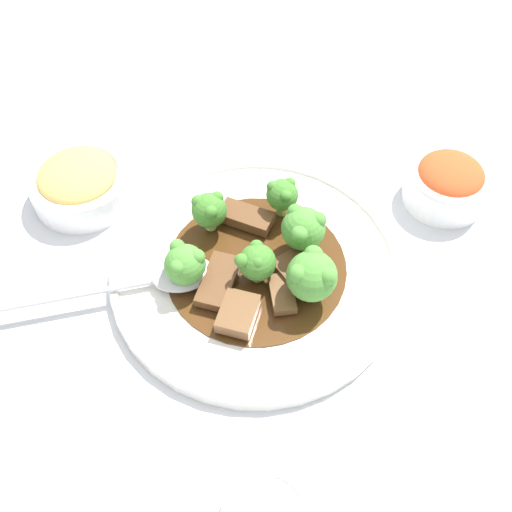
# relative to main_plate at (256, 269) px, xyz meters

# --- Properties ---
(ground_plane) EXTENTS (4.00, 4.00, 0.00)m
(ground_plane) POSITION_rel_main_plate_xyz_m (0.00, 0.00, -0.01)
(ground_plane) COLOR silver
(main_plate) EXTENTS (0.32, 0.32, 0.02)m
(main_plate) POSITION_rel_main_plate_xyz_m (0.00, 0.00, 0.00)
(main_plate) COLOR white
(main_plate) RESTS_ON ground_plane
(beef_strip_0) EXTENTS (0.05, 0.06, 0.02)m
(beef_strip_0) POSITION_rel_main_plate_xyz_m (-0.02, -0.06, 0.02)
(beef_strip_0) COLOR brown
(beef_strip_0) RESTS_ON main_plate
(beef_strip_1) EXTENTS (0.07, 0.06, 0.01)m
(beef_strip_1) POSITION_rel_main_plate_xyz_m (0.05, -0.01, 0.02)
(beef_strip_1) COLOR brown
(beef_strip_1) RESTS_ON main_plate
(beef_strip_2) EXTENTS (0.05, 0.07, 0.01)m
(beef_strip_2) POSITION_rel_main_plate_xyz_m (-0.04, -0.02, 0.01)
(beef_strip_2) COLOR brown
(beef_strip_2) RESTS_ON main_plate
(beef_strip_3) EXTENTS (0.07, 0.05, 0.01)m
(beef_strip_3) POSITION_rel_main_plate_xyz_m (-0.01, 0.06, 0.02)
(beef_strip_3) COLOR brown
(beef_strip_3) RESTS_ON main_plate
(beef_strip_4) EXTENTS (0.03, 0.05, 0.01)m
(beef_strip_4) POSITION_rel_main_plate_xyz_m (0.02, -0.04, 0.01)
(beef_strip_4) COLOR brown
(beef_strip_4) RESTS_ON main_plate
(broccoli_floret_0) EXTENTS (0.04, 0.04, 0.05)m
(broccoli_floret_0) POSITION_rel_main_plate_xyz_m (-0.07, -0.01, 0.04)
(broccoli_floret_0) COLOR #8EB756
(broccoli_floret_0) RESTS_ON main_plate
(broccoli_floret_1) EXTENTS (0.04, 0.04, 0.05)m
(broccoli_floret_1) POSITION_rel_main_plate_xyz_m (0.03, 0.07, 0.04)
(broccoli_floret_1) COLOR #8EB756
(broccoli_floret_1) RESTS_ON main_plate
(broccoli_floret_2) EXTENTS (0.04, 0.04, 0.05)m
(broccoli_floret_2) POSITION_rel_main_plate_xyz_m (-0.00, -0.02, 0.04)
(broccoli_floret_2) COLOR #7FA84C
(broccoli_floret_2) RESTS_ON main_plate
(broccoli_floret_3) EXTENTS (0.05, 0.05, 0.06)m
(broccoli_floret_3) POSITION_rel_main_plate_xyz_m (0.05, 0.02, 0.04)
(broccoli_floret_3) COLOR #8EB756
(broccoli_floret_3) RESTS_ON main_plate
(broccoli_floret_4) EXTENTS (0.04, 0.04, 0.05)m
(broccoli_floret_4) POSITION_rel_main_plate_xyz_m (-0.05, 0.06, 0.04)
(broccoli_floret_4) COLOR #8EB756
(broccoli_floret_4) RESTS_ON main_plate
(broccoli_floret_5) EXTENTS (0.05, 0.05, 0.06)m
(broccoli_floret_5) POSITION_rel_main_plate_xyz_m (0.05, -0.04, 0.05)
(broccoli_floret_5) COLOR #8EB756
(broccoli_floret_5) RESTS_ON main_plate
(serving_spoon) EXTENTS (0.24, 0.06, 0.01)m
(serving_spoon) POSITION_rel_main_plate_xyz_m (-0.10, -0.01, 0.02)
(serving_spoon) COLOR silver
(serving_spoon) RESTS_ON main_plate
(side_bowl_kimchi) EXTENTS (0.10, 0.10, 0.06)m
(side_bowl_kimchi) POSITION_rel_main_plate_xyz_m (0.23, 0.09, 0.02)
(side_bowl_kimchi) COLOR white
(side_bowl_kimchi) RESTS_ON ground_plane
(side_bowl_appetizer) EXTENTS (0.12, 0.12, 0.05)m
(side_bowl_appetizer) POSITION_rel_main_plate_xyz_m (-0.20, 0.13, 0.02)
(side_bowl_appetizer) COLOR white
(side_bowl_appetizer) RESTS_ON ground_plane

